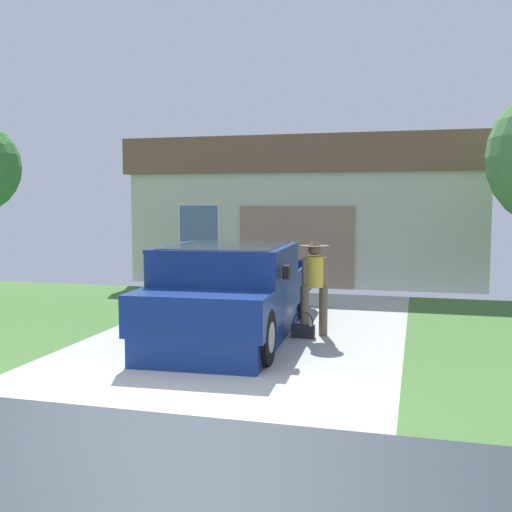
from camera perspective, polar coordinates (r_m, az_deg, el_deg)
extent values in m
cube|color=#B4B5AB|center=(11.11, 0.19, -7.00)|extent=(5.20, 9.00, 0.06)
cube|color=navy|center=(10.95, -1.69, -5.90)|extent=(2.13, 5.62, 0.42)
cube|color=navy|center=(10.17, -2.61, -2.27)|extent=(2.13, 2.39, 1.15)
cube|color=#1E2833|center=(10.14, -2.62, -0.33)|extent=(1.88, 2.20, 0.49)
cube|color=navy|center=(8.68, -5.32, -5.43)|extent=(2.07, 1.04, 0.60)
cube|color=black|center=(12.46, 0.09, -3.42)|extent=(2.13, 2.39, 0.06)
cube|color=navy|center=(12.26, 4.58, -2.30)|extent=(0.17, 2.30, 0.60)
cube|color=navy|center=(12.67, -4.26, -2.05)|extent=(0.17, 2.30, 0.60)
cube|color=navy|center=(13.51, 1.07, -1.58)|extent=(2.02, 0.16, 0.60)
cube|color=black|center=(9.13, 2.86, -1.52)|extent=(0.11, 0.18, 0.20)
cylinder|color=black|center=(8.66, 0.60, -7.60)|extent=(0.30, 0.81, 0.80)
cylinder|color=#9E9EA3|center=(8.66, 0.60, -7.60)|extent=(0.30, 0.45, 0.44)
cylinder|color=black|center=(9.17, -10.34, -6.96)|extent=(0.30, 0.81, 0.80)
cylinder|color=#9E9EA3|center=(9.17, -10.34, -6.96)|extent=(0.30, 0.45, 0.44)
cylinder|color=black|center=(12.10, 3.96, -3.94)|extent=(0.30, 0.81, 0.80)
cylinder|color=#9E9EA3|center=(12.10, 3.96, -3.94)|extent=(0.30, 0.45, 0.44)
cylinder|color=black|center=(12.46, -4.11, -3.67)|extent=(0.30, 0.81, 0.80)
cylinder|color=#9E9EA3|center=(12.46, -4.11, -3.67)|extent=(0.30, 0.45, 0.44)
cylinder|color=brown|center=(10.57, 6.32, -5.06)|extent=(0.15, 0.15, 0.88)
cylinder|color=brown|center=(10.43, 4.56, -5.19)|extent=(0.15, 0.15, 0.88)
cylinder|color=gold|center=(10.40, 5.48, -1.47)|extent=(0.31, 0.31, 0.53)
cylinder|color=brown|center=(10.49, 6.39, -1.82)|extent=(0.09, 0.09, 0.61)
cylinder|color=brown|center=(10.33, 4.55, -1.91)|extent=(0.09, 0.09, 0.61)
sphere|color=brown|center=(10.36, 5.50, 0.68)|extent=(0.22, 0.22, 0.22)
cylinder|color=brown|center=(10.36, 5.50, 0.95)|extent=(0.51, 0.51, 0.01)
cone|color=brown|center=(10.35, 5.50, 1.28)|extent=(0.23, 0.23, 0.12)
cube|color=#232328|center=(10.43, 4.43, -7.04)|extent=(0.39, 0.16, 0.22)
torus|color=#232328|center=(10.40, 4.43, -6.18)|extent=(0.35, 0.02, 0.35)
cube|color=beige|center=(18.80, 5.45, 2.78)|extent=(9.68, 5.20, 3.06)
cube|color=brown|center=(18.82, 5.50, 8.96)|extent=(10.06, 5.41, 1.00)
cube|color=#93755B|center=(16.25, 3.75, 0.85)|extent=(3.10, 0.06, 2.18)
cube|color=slate|center=(16.96, -5.39, 3.03)|extent=(1.10, 0.05, 1.00)
cube|color=silver|center=(16.97, -5.38, 3.04)|extent=(1.23, 0.02, 1.12)
cube|color=#424247|center=(15.36, -8.95, -1.47)|extent=(0.58, 0.68, 0.92)
cube|color=#2E2E31|center=(15.31, -8.98, 0.43)|extent=(0.60, 0.71, 0.10)
cylinder|color=black|center=(15.26, -10.09, -3.27)|extent=(0.05, 0.18, 0.18)
cylinder|color=black|center=(15.08, -8.57, -3.35)|extent=(0.05, 0.18, 0.18)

